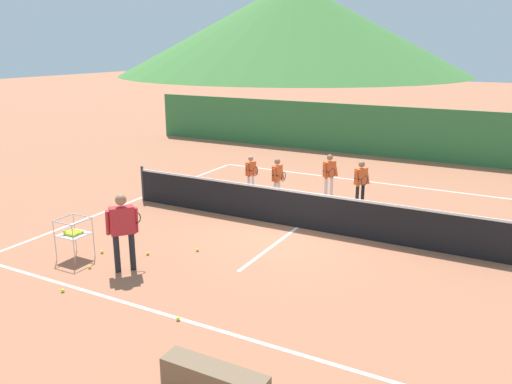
% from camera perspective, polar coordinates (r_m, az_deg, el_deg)
% --- Properties ---
extents(ground_plane, '(120.00, 120.00, 0.00)m').
position_cam_1_polar(ground_plane, '(13.23, 4.61, -3.93)').
color(ground_plane, '#A86647').
extents(line_baseline_near, '(10.56, 0.08, 0.01)m').
position_cam_1_polar(line_baseline_near, '(9.17, -8.82, -13.58)').
color(line_baseline_near, white).
rests_on(line_baseline_near, ground).
extents(line_baseline_far, '(10.56, 0.08, 0.01)m').
position_cam_1_polar(line_baseline_far, '(18.07, 11.47, 1.25)').
color(line_baseline_far, white).
rests_on(line_baseline_far, ground).
extents(line_sideline_west, '(0.08, 10.50, 0.01)m').
position_cam_1_polar(line_sideline_west, '(15.97, -13.00, -0.78)').
color(line_sideline_west, white).
rests_on(line_sideline_west, ground).
extents(line_service_center, '(0.08, 6.04, 0.01)m').
position_cam_1_polar(line_service_center, '(13.23, 4.61, -3.92)').
color(line_service_center, white).
rests_on(line_service_center, ground).
extents(tennis_net, '(10.13, 0.08, 1.05)m').
position_cam_1_polar(tennis_net, '(13.07, 4.66, -1.87)').
color(tennis_net, '#333338').
rests_on(tennis_net, ground).
extents(instructor, '(0.58, 0.80, 1.64)m').
position_cam_1_polar(instructor, '(10.76, -14.52, -3.60)').
color(instructor, black).
rests_on(instructor, ground).
extents(student_0, '(0.40, 0.61, 1.20)m').
position_cam_1_polar(student_0, '(16.01, -0.55, 2.34)').
color(student_0, silver).
rests_on(student_0, ground).
extents(student_1, '(0.41, 0.62, 1.30)m').
position_cam_1_polar(student_1, '(15.17, 2.40, 1.80)').
color(student_1, silver).
rests_on(student_1, ground).
extents(student_2, '(0.42, 0.72, 1.34)m').
position_cam_1_polar(student_2, '(15.70, 8.13, 2.22)').
color(student_2, silver).
rests_on(student_2, ground).
extents(student_3, '(0.42, 0.71, 1.33)m').
position_cam_1_polar(student_3, '(15.01, 11.54, 1.39)').
color(student_3, black).
rests_on(student_3, ground).
extents(ball_cart, '(0.58, 0.58, 0.90)m').
position_cam_1_polar(ball_cart, '(11.84, -19.55, -4.29)').
color(ball_cart, '#B7B7BC').
rests_on(ball_cart, ground).
extents(tennis_ball_0, '(0.07, 0.07, 0.07)m').
position_cam_1_polar(tennis_ball_0, '(11.76, -11.88, -6.68)').
color(tennis_ball_0, yellow).
rests_on(tennis_ball_0, ground).
extents(tennis_ball_2, '(0.07, 0.07, 0.07)m').
position_cam_1_polar(tennis_ball_2, '(13.41, -13.80, -3.93)').
color(tennis_ball_2, yellow).
rests_on(tennis_ball_2, ground).
extents(tennis_ball_3, '(0.07, 0.07, 0.07)m').
position_cam_1_polar(tennis_ball_3, '(13.97, -15.94, -3.28)').
color(tennis_ball_3, yellow).
rests_on(tennis_ball_3, ground).
extents(tennis_ball_4, '(0.07, 0.07, 0.07)m').
position_cam_1_polar(tennis_ball_4, '(12.10, -16.68, -6.37)').
color(tennis_ball_4, yellow).
rests_on(tennis_ball_4, ground).
extents(tennis_ball_5, '(0.07, 0.07, 0.07)m').
position_cam_1_polar(tennis_ball_5, '(10.54, -20.61, -10.17)').
color(tennis_ball_5, yellow).
rests_on(tennis_ball_5, ground).
extents(tennis_ball_6, '(0.07, 0.07, 0.07)m').
position_cam_1_polar(tennis_ball_6, '(9.07, -8.62, -13.69)').
color(tennis_ball_6, yellow).
rests_on(tennis_ball_6, ground).
extents(tennis_ball_7, '(0.07, 0.07, 0.07)m').
position_cam_1_polar(tennis_ball_7, '(11.39, -17.93, -7.91)').
color(tennis_ball_7, yellow).
rests_on(tennis_ball_7, ground).
extents(tennis_ball_9, '(0.07, 0.07, 0.07)m').
position_cam_1_polar(tennis_ball_9, '(11.78, -6.51, -6.38)').
color(tennis_ball_9, yellow).
rests_on(tennis_ball_9, ground).
extents(windscreen_fence, '(23.23, 0.08, 2.10)m').
position_cam_1_polar(windscreen_fence, '(21.93, 14.95, 6.40)').
color(windscreen_fence, '#33753D').
rests_on(windscreen_fence, ground).
extents(courtside_bench, '(1.50, 0.36, 0.46)m').
position_cam_1_polar(courtside_bench, '(7.22, -4.63, -20.27)').
color(courtside_bench, brown).
rests_on(courtside_bench, ground).
extents(hill_0, '(53.70, 53.70, 13.98)m').
position_cam_1_polar(hill_0, '(83.49, 4.16, 17.65)').
color(hill_0, '#427A38').
rests_on(hill_0, ground).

